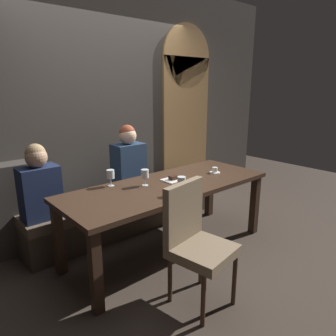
% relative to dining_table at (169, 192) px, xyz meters
% --- Properties ---
extents(ground, '(9.00, 9.00, 0.00)m').
position_rel_dining_table_xyz_m(ground, '(0.00, 0.00, -0.65)').
color(ground, '#382D26').
extents(back_wall_tiled, '(6.00, 0.12, 3.00)m').
position_rel_dining_table_xyz_m(back_wall_tiled, '(0.00, 1.22, 0.85)').
color(back_wall_tiled, '#423D38').
rests_on(back_wall_tiled, ground).
extents(arched_door, '(0.90, 0.05, 2.55)m').
position_rel_dining_table_xyz_m(arched_door, '(1.35, 1.15, 0.71)').
color(arched_door, olive).
rests_on(arched_door, ground).
extents(dining_table, '(2.20, 0.84, 0.74)m').
position_rel_dining_table_xyz_m(dining_table, '(0.00, 0.00, 0.00)').
color(dining_table, '#342217').
rests_on(dining_table, ground).
extents(banquette_bench, '(2.50, 0.44, 0.45)m').
position_rel_dining_table_xyz_m(banquette_bench, '(0.00, 0.70, -0.42)').
color(banquette_bench, '#40352A').
rests_on(banquette_bench, ground).
extents(chair_near_side, '(0.51, 0.51, 0.98)m').
position_rel_dining_table_xyz_m(chair_near_side, '(-0.36, -0.72, -0.09)').
color(chair_near_side, '#3D281C').
rests_on(chair_near_side, ground).
extents(diner_redhead, '(0.36, 0.24, 0.73)m').
position_rel_dining_table_xyz_m(diner_redhead, '(-1.05, 0.67, 0.14)').
color(diner_redhead, '#192342').
rests_on(diner_redhead, banquette_bench).
extents(diner_bearded, '(0.36, 0.24, 0.82)m').
position_rel_dining_table_xyz_m(diner_bearded, '(-0.00, 0.71, 0.18)').
color(diner_bearded, navy).
rests_on(diner_bearded, banquette_bench).
extents(wine_glass_center_back, '(0.08, 0.08, 0.16)m').
position_rel_dining_table_xyz_m(wine_glass_center_back, '(-0.47, 0.32, 0.20)').
color(wine_glass_center_back, silver).
rests_on(wine_glass_center_back, dining_table).
extents(wine_glass_near_left, '(0.08, 0.08, 0.16)m').
position_rel_dining_table_xyz_m(wine_glass_near_left, '(-0.21, 0.11, 0.20)').
color(wine_glass_near_left, silver).
rests_on(wine_glass_near_left, dining_table).
extents(wine_glass_far_left, '(0.08, 0.08, 0.16)m').
position_rel_dining_table_xyz_m(wine_glass_far_left, '(-0.11, -0.30, 0.20)').
color(wine_glass_far_left, silver).
rests_on(wine_glass_far_left, dining_table).
extents(espresso_cup, '(0.12, 0.12, 0.06)m').
position_rel_dining_table_xyz_m(espresso_cup, '(0.66, -0.04, 0.11)').
color(espresso_cup, white).
rests_on(espresso_cup, dining_table).
extents(dessert_plate, '(0.19, 0.19, 0.05)m').
position_rel_dining_table_xyz_m(dessert_plate, '(0.11, 0.06, 0.10)').
color(dessert_plate, white).
rests_on(dessert_plate, dining_table).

